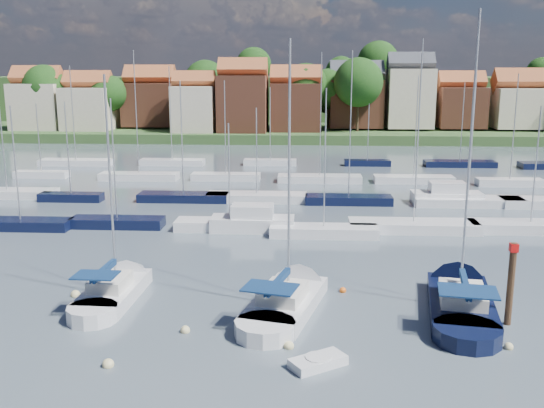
{
  "coord_description": "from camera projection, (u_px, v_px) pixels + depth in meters",
  "views": [
    {
      "loc": [
        -0.84,
        -29.34,
        13.05
      ],
      "look_at": [
        -3.33,
        14.0,
        3.64
      ],
      "focal_mm": 40.0,
      "sensor_mm": 36.0,
      "label": 1
    }
  ],
  "objects": [
    {
      "name": "far_shore_town",
      "position": [
        319.0,
        106.0,
        159.69
      ],
      "size": [
        212.46,
        90.0,
        22.27
      ],
      "color": "#344E27",
      "rests_on": "ground"
    },
    {
      "name": "sailboat_centre",
      "position": [
        293.0,
        295.0,
        35.37
      ],
      "size": [
        5.94,
        12.3,
        16.14
      ],
      "rotation": [
        0.0,
        0.0,
        1.33
      ],
      "color": "silver",
      "rests_on": "ground"
    },
    {
      "name": "buoy_e",
      "position": [
        343.0,
        292.0,
        36.85
      ],
      "size": [
        0.42,
        0.42,
        0.42
      ],
      "primitive_type": "sphere",
      "color": "#D85914",
      "rests_on": "ground"
    },
    {
      "name": "sailboat_left",
      "position": [
        120.0,
        287.0,
        36.72
      ],
      "size": [
        3.08,
        10.42,
        14.11
      ],
      "rotation": [
        0.0,
        0.0,
        1.54
      ],
      "color": "silver",
      "rests_on": "ground"
    },
    {
      "name": "buoy_c",
      "position": [
        185.0,
        332.0,
        31.14
      ],
      "size": [
        0.5,
        0.5,
        0.5
      ],
      "primitive_type": "sphere",
      "color": "beige",
      "rests_on": "ground"
    },
    {
      "name": "sailboat_navy",
      "position": [
        458.0,
        295.0,
        35.43
      ],
      "size": [
        5.43,
        13.23,
        17.74
      ],
      "rotation": [
        0.0,
        0.0,
        1.41
      ],
      "color": "black",
      "rests_on": "ground"
    },
    {
      "name": "tender",
      "position": [
        318.0,
        362.0,
        27.47
      ],
      "size": [
        2.82,
        2.43,
        0.56
      ],
      "rotation": [
        0.0,
        0.0,
        0.59
      ],
      "color": "silver",
      "rests_on": "ground"
    },
    {
      "name": "buoy_g",
      "position": [
        76.0,
        296.0,
        36.13
      ],
      "size": [
        0.55,
        0.55,
        0.55
      ],
      "primitive_type": "sphere",
      "color": "beige",
      "rests_on": "ground"
    },
    {
      "name": "buoy_f",
      "position": [
        508.0,
        349.0,
        29.26
      ],
      "size": [
        0.44,
        0.44,
        0.44
      ],
      "primitive_type": "sphere",
      "color": "beige",
      "rests_on": "ground"
    },
    {
      "name": "buoy_d",
      "position": [
        289.0,
        348.0,
        29.35
      ],
      "size": [
        0.5,
        0.5,
        0.5
      ],
      "primitive_type": "sphere",
      "color": "beige",
      "rests_on": "ground"
    },
    {
      "name": "timber_piling",
      "position": [
        509.0,
        300.0,
        31.84
      ],
      "size": [
        0.4,
        0.4,
        6.72
      ],
      "color": "#4C331E",
      "rests_on": "ground"
    },
    {
      "name": "ground",
      "position": [
        313.0,
        188.0,
        70.38
      ],
      "size": [
        260.0,
        260.0,
        0.0
      ],
      "primitive_type": "plane",
      "color": "#404D56",
      "rests_on": "ground"
    },
    {
      "name": "buoy_b",
      "position": [
        108.0,
        366.0,
        27.5
      ],
      "size": [
        0.54,
        0.54,
        0.54
      ],
      "primitive_type": "sphere",
      "color": "beige",
      "rests_on": "ground"
    },
    {
      "name": "marina_field",
      "position": [
        331.0,
        192.0,
        65.44
      ],
      "size": [
        79.62,
        41.41,
        15.93
      ],
      "color": "silver",
      "rests_on": "ground"
    }
  ]
}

